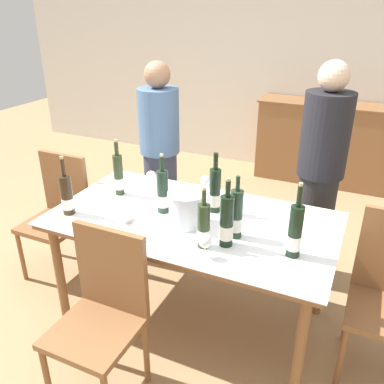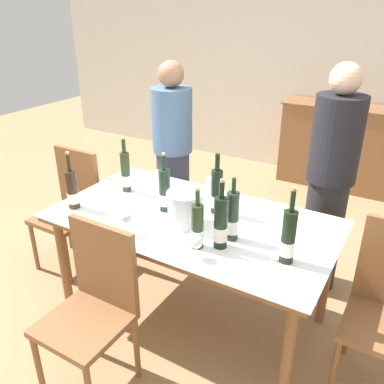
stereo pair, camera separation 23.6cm
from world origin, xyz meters
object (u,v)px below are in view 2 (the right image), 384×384
at_px(wine_glass_1, 196,243).
at_px(wine_bottle_5, 221,224).
at_px(wine_glass_0, 127,218).
at_px(person_host, 173,158).
at_px(wine_glass_2, 210,182).
at_px(chair_near_front, 94,300).
at_px(sideboard_cabinet, 351,148).
at_px(chair_left_end, 71,202).
at_px(ice_bucket, 185,207).
at_px(wine_bottle_6, 288,238).
at_px(wine_bottle_4, 232,218).
at_px(wine_bottle_3, 197,227).
at_px(wine_bottle_0, 217,192).
at_px(wine_glass_3, 176,191).
at_px(wine_bottle_7, 165,191).
at_px(wine_glass_4, 158,175).
at_px(person_guest_left, 329,185).
at_px(wine_bottle_2, 72,190).
at_px(dining_table, 192,228).

bearing_deg(wine_glass_1, wine_bottle_5, 70.79).
xyz_separation_m(wine_glass_0, person_host, (-0.43, 1.13, -0.07)).
bearing_deg(wine_glass_2, chair_near_front, -97.24).
bearing_deg(sideboard_cabinet, wine_glass_2, -101.36).
bearing_deg(wine_bottle_5, chair_left_end, 168.91).
distance_m(ice_bucket, wine_bottle_6, 0.66).
relative_size(wine_bottle_4, wine_glass_0, 2.61).
bearing_deg(wine_bottle_4, ice_bucket, 177.46).
relative_size(sideboard_cabinet, wine_glass_1, 12.29).
height_order(wine_bottle_3, wine_bottle_4, wine_bottle_4).
relative_size(wine_bottle_0, wine_bottle_5, 0.98).
xyz_separation_m(wine_glass_3, chair_near_front, (0.01, -0.83, -0.31)).
relative_size(wine_bottle_7, wine_glass_3, 2.90).
bearing_deg(wine_glass_4, chair_near_front, -75.48).
height_order(wine_glass_0, wine_glass_4, wine_glass_4).
relative_size(ice_bucket, wine_bottle_3, 0.63).
height_order(wine_bottle_7, wine_glass_3, wine_bottle_7).
distance_m(wine_bottle_3, chair_left_end, 1.45).
bearing_deg(wine_glass_0, wine_bottle_7, 86.99).
xyz_separation_m(wine_glass_4, chair_left_end, (-0.74, -0.17, -0.33)).
height_order(wine_glass_1, wine_glass_4, wine_glass_4).
distance_m(wine_bottle_5, wine_glass_2, 0.64).
bearing_deg(wine_bottle_7, wine_glass_0, -93.01).
distance_m(wine_bottle_0, wine_bottle_3, 0.43).
xyz_separation_m(wine_bottle_5, wine_glass_2, (-0.35, 0.53, -0.03)).
xyz_separation_m(wine_bottle_4, chair_near_front, (-0.50, -0.61, -0.35)).
bearing_deg(wine_glass_4, person_guest_left, 26.40).
height_order(ice_bucket, wine_bottle_4, wine_bottle_4).
height_order(ice_bucket, wine_bottle_2, wine_bottle_2).
xyz_separation_m(sideboard_cabinet, ice_bucket, (-0.44, -2.88, 0.40)).
height_order(sideboard_cabinet, wine_bottle_2, wine_bottle_2).
height_order(wine_bottle_3, wine_glass_1, wine_bottle_3).
xyz_separation_m(wine_bottle_4, person_host, (-0.97, 0.87, -0.11)).
distance_m(wine_glass_1, person_guest_left, 1.22).
xyz_separation_m(wine_bottle_3, wine_glass_3, (-0.39, 0.39, -0.03)).
bearing_deg(person_host, wine_bottle_0, -40.24).
relative_size(dining_table, wine_bottle_2, 4.59).
bearing_deg(wine_glass_0, wine_glass_4, 109.25).
bearing_deg(person_host, person_guest_left, 0.75).
relative_size(wine_glass_1, person_host, 0.08).
xyz_separation_m(person_host, person_guest_left, (1.29, 0.02, 0.04)).
xyz_separation_m(wine_bottle_4, wine_bottle_6, (0.34, -0.06, 0.00)).
bearing_deg(person_guest_left, person_host, -179.25).
height_order(wine_glass_3, person_host, person_host).
bearing_deg(wine_glass_0, chair_near_front, -83.98).
bearing_deg(ice_bucket, wine_bottle_4, -2.54).
bearing_deg(wine_bottle_7, wine_bottle_5, -22.05).
bearing_deg(wine_glass_4, wine_bottle_0, -11.91).
bearing_deg(person_host, wine_bottle_6, -35.32).
xyz_separation_m(wine_bottle_0, wine_bottle_4, (0.22, -0.24, -0.00)).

